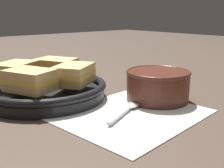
% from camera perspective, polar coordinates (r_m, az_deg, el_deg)
% --- Properties ---
extents(ground_plane, '(4.00, 4.00, 0.00)m').
position_cam_1_polar(ground_plane, '(0.63, -0.41, -4.66)').
color(ground_plane, '#47382D').
extents(napkin, '(0.31, 0.27, 0.00)m').
position_cam_1_polar(napkin, '(0.59, 4.17, -5.95)').
color(napkin, white).
rests_on(napkin, ground_plane).
extents(soup_bowl, '(0.15, 0.15, 0.07)m').
position_cam_1_polar(soup_bowl, '(0.67, 9.28, 0.04)').
color(soup_bowl, '#4C2319').
rests_on(soup_bowl, ground_plane).
extents(spoon, '(0.14, 0.07, 0.01)m').
position_cam_1_polar(spoon, '(0.61, 3.57, -4.80)').
color(spoon, '#B7B7BC').
rests_on(spoon, napkin).
extents(skillet, '(0.34, 0.36, 0.04)m').
position_cam_1_polar(skillet, '(0.71, -13.51, -1.25)').
color(skillet, black).
rests_on(skillet, ground_plane).
extents(sandwich_near_left, '(0.11, 0.12, 0.05)m').
position_cam_1_polar(sandwich_near_left, '(0.76, -11.27, 3.39)').
color(sandwich_near_left, '#DBB26B').
rests_on(sandwich_near_left, skillet).
extents(sandwich_near_right, '(0.13, 0.12, 0.05)m').
position_cam_1_polar(sandwich_near_right, '(0.73, -18.93, 2.37)').
color(sandwich_near_right, '#DBB26B').
rests_on(sandwich_near_right, skillet).
extents(sandwich_far_left, '(0.11, 0.12, 0.05)m').
position_cam_1_polar(sandwich_far_left, '(0.63, -16.32, 0.76)').
color(sandwich_far_left, '#DBB26B').
rests_on(sandwich_far_left, skillet).
extents(sandwich_far_right, '(0.13, 0.12, 0.05)m').
position_cam_1_polar(sandwich_far_right, '(0.67, -7.70, 1.99)').
color(sandwich_far_right, '#DBB26B').
rests_on(sandwich_far_right, skillet).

